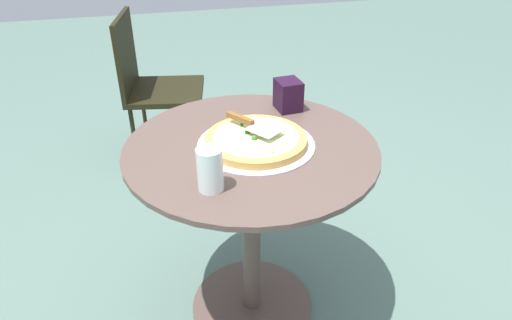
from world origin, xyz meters
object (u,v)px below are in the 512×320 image
pizza_on_tray (256,140)px  pizza_server (252,124)px  patio_chair_far (151,81)px  drinking_cup (210,169)px  napkin_dispenser (288,95)px  patio_table (251,201)px

pizza_on_tray → pizza_server: pizza_server is taller
pizza_server → patio_chair_far: (1.21, 0.29, -0.29)m
pizza_on_tray → patio_chair_far: 1.31m
pizza_on_tray → drinking_cup: size_ratio=3.03×
pizza_on_tray → drinking_cup: (-0.21, 0.18, 0.05)m
drinking_cup → patio_chair_far: size_ratio=0.14×
pizza_on_tray → patio_chair_far: size_ratio=0.43×
drinking_cup → napkin_dispenser: size_ratio=1.12×
patio_chair_far → napkin_dispenser: bearing=-155.3°
pizza_server → patio_chair_far: patio_chair_far is taller
pizza_server → patio_table: bearing=163.6°
patio_table → napkin_dispenser: bearing=-40.3°
pizza_on_tray → patio_chair_far: bearing=13.0°
napkin_dispenser → patio_chair_far: patio_chair_far is taller
patio_table → pizza_on_tray: size_ratio=2.16×
drinking_cup → napkin_dispenser: (0.44, -0.36, -0.01)m
pizza_server → patio_chair_far: 1.28m
pizza_on_tray → napkin_dispenser: size_ratio=3.41×
pizza_on_tray → patio_chair_far: patio_chair_far is taller
drinking_cup → pizza_on_tray: bearing=-40.9°
pizza_on_tray → napkin_dispenser: (0.23, -0.18, 0.04)m
pizza_on_tray → drinking_cup: 0.28m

